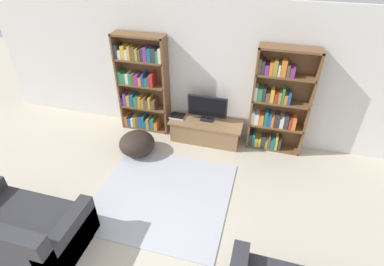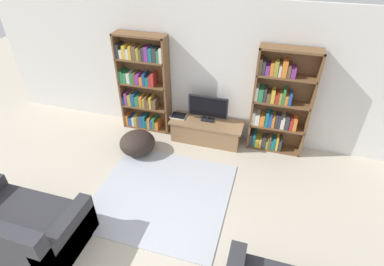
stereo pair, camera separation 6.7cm
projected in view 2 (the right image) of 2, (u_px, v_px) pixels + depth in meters
wall_back at (208, 72)px, 5.48m from camera, size 8.80×0.06×2.60m
bookshelf_left at (143, 85)px, 5.83m from camera, size 0.99×0.30×1.95m
bookshelf_right at (278, 105)px, 5.25m from camera, size 0.99×0.30×1.95m
tv_stand at (206, 131)px, 5.84m from camera, size 1.40×0.51×0.43m
television at (208, 108)px, 5.62m from camera, size 0.76×0.16×0.51m
laptop at (179, 116)px, 5.87m from camera, size 0.30×0.24×0.03m
area_rug at (162, 194)px, 4.74m from camera, size 2.06×1.97×0.02m
couch_left_sectional at (19, 229)px, 3.87m from camera, size 1.59×0.98×0.85m
beanbag_ottoman at (137, 143)px, 5.53m from camera, size 0.65×0.65×0.42m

